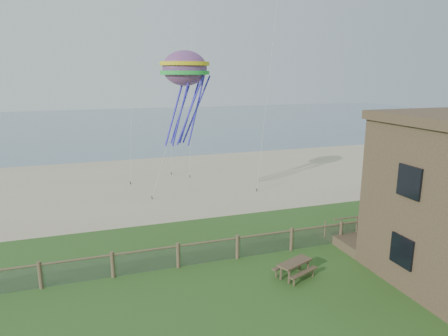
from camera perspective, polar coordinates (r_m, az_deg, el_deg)
The scene contains 6 objects.
ground at distance 15.78m, azimuth 10.12°, elevation -21.70°, with size 160.00×160.00×0.00m, color #2F521C.
sand_beach at distance 35.03m, azimuth -7.25°, elevation -1.74°, with size 72.00×20.00×0.02m, color tan.
ocean at distance 78.03m, azimuth -13.73°, elevation 6.23°, with size 160.00×68.00×0.02m, color slate.
chainlink_fence at distance 20.25m, azimuth 1.93°, elevation -11.39°, with size 36.20×0.20×1.25m, color brown, non-canonical shape.
picnic_table at distance 18.92m, azimuth 10.05°, elevation -14.11°, with size 1.69×1.28×0.71m, color brown, non-canonical shape.
octopus_kite at distance 26.08m, azimuth -5.53°, elevation 10.30°, with size 3.19×2.25×6.56m, color red, non-canonical shape.
Camera 1 is at (-6.49, -11.24, 8.98)m, focal length 32.00 mm.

